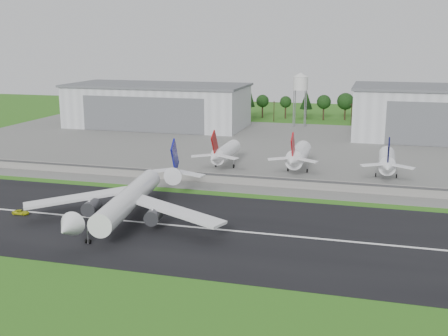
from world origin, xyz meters
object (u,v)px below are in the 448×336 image
(main_airliner, at_px, (128,204))
(ground_vehicle, at_px, (21,212))
(parked_jet_red_a, at_px, (224,153))
(parked_jet_red_b, at_px, (297,156))
(parked_jet_navy, at_px, (387,161))

(main_airliner, height_order, ground_vehicle, main_airliner)
(parked_jet_red_a, height_order, parked_jet_red_b, parked_jet_red_b)
(parked_jet_red_a, bearing_deg, ground_vehicle, -119.27)
(parked_jet_navy, bearing_deg, main_airliner, -134.56)
(parked_jet_red_b, xyz_separation_m, parked_jet_navy, (30.98, -0.04, -0.26))
(ground_vehicle, distance_m, parked_jet_red_b, 96.05)
(parked_jet_red_b, bearing_deg, ground_vehicle, -133.73)
(ground_vehicle, height_order, parked_jet_red_b, parked_jet_red_b)
(main_airliner, xyz_separation_m, parked_jet_red_a, (7.51, 66.96, 1.06))
(parked_jet_red_a, distance_m, parked_jet_navy, 58.46)
(parked_jet_navy, bearing_deg, parked_jet_red_a, -179.97)
(ground_vehicle, distance_m, parked_jet_navy, 119.52)
(ground_vehicle, relative_size, parked_jet_navy, 0.15)
(ground_vehicle, bearing_deg, main_airliner, -89.78)
(parked_jet_red_a, relative_size, parked_jet_navy, 1.00)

